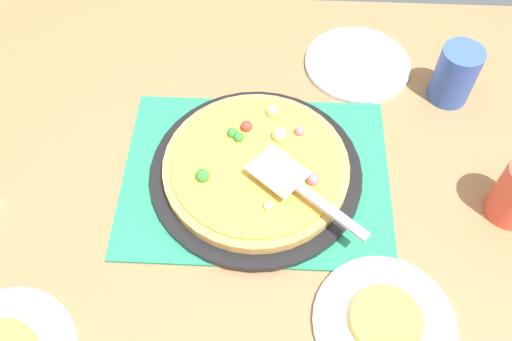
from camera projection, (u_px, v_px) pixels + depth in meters
name	position (u px, v px, depth m)	size (l,w,h in m)	color
ground_plane	(256.00, 316.00, 1.60)	(8.00, 8.00, 0.00)	#3D4247
dining_table	(256.00, 207.00, 1.07)	(1.40, 1.00, 0.75)	olive
placemat	(256.00, 176.00, 0.98)	(0.48, 0.36, 0.01)	#237F5B
pizza_pan	(256.00, 173.00, 0.97)	(0.38, 0.38, 0.01)	black
pizza	(256.00, 166.00, 0.96)	(0.33, 0.33, 0.05)	tan
plate_near_left	(384.00, 323.00, 0.83)	(0.22, 0.22, 0.01)	white
plate_side	(357.00, 64.00, 1.14)	(0.22, 0.22, 0.01)	white
served_slice_left	(386.00, 320.00, 0.82)	(0.11, 0.11, 0.02)	gold
cup_far	(455.00, 75.00, 1.05)	(0.08, 0.08, 0.12)	#3351AD
pizza_server	(300.00, 187.00, 0.89)	(0.20, 0.18, 0.01)	silver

